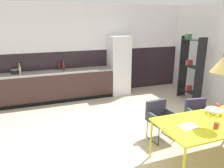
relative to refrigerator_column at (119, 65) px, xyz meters
name	(u,v)px	position (x,y,z in m)	size (l,w,h in m)	color
ground_plane	(145,143)	(-0.70, -3.11, -0.93)	(9.17, 9.17, 0.00)	#C2B094
back_wall_splashback_dark	(95,71)	(-0.70, 0.36, -0.22)	(6.35, 0.12, 1.41)	black
back_wall_panel_upper	(94,27)	(-0.70, 0.36, 1.19)	(6.35, 0.12, 1.41)	white
kitchen_counter	(55,86)	(-2.03, 0.00, -0.48)	(3.43, 0.63, 0.89)	#3D2824
refrigerator_column	(119,65)	(0.00, 0.00, 0.00)	(0.62, 0.60, 1.85)	silver
dining_table	(213,124)	(0.05, -3.96, -0.23)	(1.85, 0.95, 0.73)	yellow
armchair_facing_counter	(159,115)	(-0.34, -2.99, -0.42)	(0.53, 0.52, 0.78)	#313941
armchair_head_of_table	(198,112)	(0.55, -3.08, -0.46)	(0.55, 0.54, 0.72)	#313941
fruit_bowl	(214,110)	(0.30, -3.72, -0.14)	(0.30, 0.30, 0.09)	silver
open_book	(189,126)	(-0.45, -3.98, -0.19)	(0.29, 0.20, 0.02)	white
mug_glass_clear	(218,106)	(0.53, -3.58, -0.14)	(0.12, 0.07, 0.10)	#B23D33
mug_short_terracotta	(216,125)	(-0.08, -4.16, -0.15)	(0.12, 0.08, 0.10)	#B23D33
cooking_pot	(15,71)	(-3.08, 0.11, 0.02)	(0.23, 0.23, 0.15)	black
bottle_oil_tall	(20,70)	(-2.94, -0.07, 0.08)	(0.06, 0.06, 0.32)	tan
bottle_vinegar_dark	(59,66)	(-1.86, 0.15, 0.07)	(0.06, 0.06, 0.26)	maroon
bottle_wine_green	(64,66)	(-1.75, 0.05, 0.08)	(0.06, 0.06, 0.30)	maroon
open_shelf_unit	(191,67)	(1.77, -1.29, 0.06)	(0.30, 0.75, 1.94)	black
pendant_lamp_over_table_near	(223,65)	(0.05, -4.00, 0.75)	(0.35, 0.35, 1.21)	black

